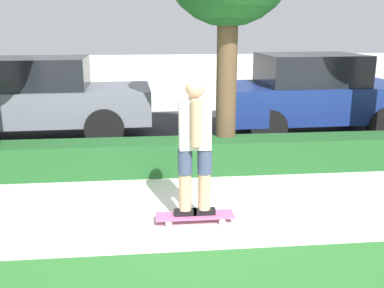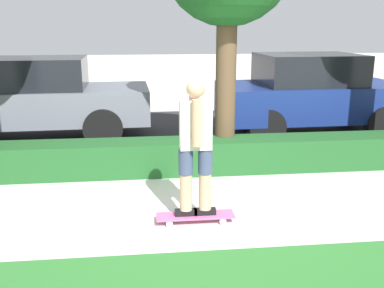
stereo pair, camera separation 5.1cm
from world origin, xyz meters
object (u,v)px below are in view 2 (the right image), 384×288
at_px(skater_person, 196,145).
at_px(parked_car_middle, 310,93).
at_px(parked_car_front, 31,97).
at_px(skateboard, 195,216).

xyz_separation_m(skater_person, parked_car_middle, (2.94, 4.16, -0.08)).
relative_size(skater_person, parked_car_middle, 0.41).
bearing_deg(parked_car_front, skateboard, -59.06).
distance_m(skateboard, parked_car_middle, 5.15).
bearing_deg(skateboard, parked_car_front, 122.87).
bearing_deg(skateboard, skater_person, 0.00).
relative_size(skateboard, skater_person, 0.58).
height_order(skateboard, parked_car_middle, parked_car_middle).
bearing_deg(parked_car_front, skater_person, -59.06).
distance_m(skater_person, parked_car_middle, 5.09).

